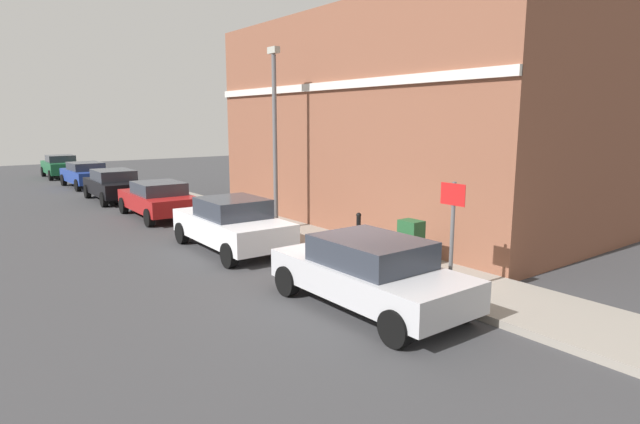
{
  "coord_description": "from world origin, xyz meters",
  "views": [
    {
      "loc": [
        -6.9,
        -8.32,
        3.66
      ],
      "look_at": [
        1.39,
        2.63,
        1.2
      ],
      "focal_mm": 28.97,
      "sensor_mm": 36.0,
      "label": 1
    }
  ],
  "objects_px": {
    "car_red": "(158,199)",
    "car_silver": "(369,272)",
    "car_white": "(232,224)",
    "lamppost": "(275,131)",
    "car_black": "(114,184)",
    "utility_cabinet": "(411,246)",
    "street_sign": "(452,221)",
    "bollard_near_cabinet": "(359,230)",
    "car_green": "(61,166)",
    "car_blue": "(86,174)"
  },
  "relations": [
    {
      "from": "car_blue",
      "to": "car_green",
      "type": "xyz_separation_m",
      "value": [
        -0.12,
        6.02,
        0.02
      ]
    },
    {
      "from": "car_black",
      "to": "utility_cabinet",
      "type": "relative_size",
      "value": 3.69
    },
    {
      "from": "car_green",
      "to": "car_red",
      "type": "bearing_deg",
      "value": -178.53
    },
    {
      "from": "car_green",
      "to": "bollard_near_cabinet",
      "type": "relative_size",
      "value": 3.84
    },
    {
      "from": "utility_cabinet",
      "to": "lamppost",
      "type": "relative_size",
      "value": 0.2
    },
    {
      "from": "car_black",
      "to": "utility_cabinet",
      "type": "height_order",
      "value": "car_black"
    },
    {
      "from": "utility_cabinet",
      "to": "bollard_near_cabinet",
      "type": "height_order",
      "value": "utility_cabinet"
    },
    {
      "from": "utility_cabinet",
      "to": "lamppost",
      "type": "bearing_deg",
      "value": 91.93
    },
    {
      "from": "car_red",
      "to": "street_sign",
      "type": "distance_m",
      "value": 12.69
    },
    {
      "from": "car_red",
      "to": "street_sign",
      "type": "xyz_separation_m",
      "value": [
        1.51,
        -12.56,
        0.94
      ]
    },
    {
      "from": "car_red",
      "to": "car_silver",
      "type": "bearing_deg",
      "value": -179.3
    },
    {
      "from": "car_blue",
      "to": "lamppost",
      "type": "xyz_separation_m",
      "value": [
        2.05,
        -16.18,
        2.57
      ]
    },
    {
      "from": "bollard_near_cabinet",
      "to": "street_sign",
      "type": "xyz_separation_m",
      "value": [
        -0.85,
        -3.8,
        0.96
      ]
    },
    {
      "from": "car_green",
      "to": "bollard_near_cabinet",
      "type": "distance_m",
      "value": 26.04
    },
    {
      "from": "lamppost",
      "to": "car_white",
      "type": "bearing_deg",
      "value": -152.75
    },
    {
      "from": "car_silver",
      "to": "bollard_near_cabinet",
      "type": "height_order",
      "value": "car_silver"
    },
    {
      "from": "car_red",
      "to": "car_green",
      "type": "relative_size",
      "value": 1.08
    },
    {
      "from": "car_black",
      "to": "car_green",
      "type": "bearing_deg",
      "value": 1.02
    },
    {
      "from": "street_sign",
      "to": "lamppost",
      "type": "distance_m",
      "value": 7.71
    },
    {
      "from": "car_white",
      "to": "street_sign",
      "type": "xyz_separation_m",
      "value": [
        1.63,
        -6.39,
        0.9
      ]
    },
    {
      "from": "car_silver",
      "to": "utility_cabinet",
      "type": "xyz_separation_m",
      "value": [
        2.4,
        1.15,
        -0.06
      ]
    },
    {
      "from": "car_blue",
      "to": "street_sign",
      "type": "relative_size",
      "value": 1.81
    },
    {
      "from": "car_white",
      "to": "car_black",
      "type": "distance_m",
      "value": 11.43
    },
    {
      "from": "car_white",
      "to": "bollard_near_cabinet",
      "type": "relative_size",
      "value": 4.16
    },
    {
      "from": "car_silver",
      "to": "street_sign",
      "type": "xyz_separation_m",
      "value": [
        1.64,
        -0.64,
        0.92
      ]
    },
    {
      "from": "car_red",
      "to": "street_sign",
      "type": "relative_size",
      "value": 1.87
    },
    {
      "from": "car_blue",
      "to": "utility_cabinet",
      "type": "bearing_deg",
      "value": -175.66
    },
    {
      "from": "car_red",
      "to": "car_green",
      "type": "bearing_deg",
      "value": 1.63
    },
    {
      "from": "car_black",
      "to": "bollard_near_cabinet",
      "type": "relative_size",
      "value": 4.09
    },
    {
      "from": "car_green",
      "to": "bollard_near_cabinet",
      "type": "height_order",
      "value": "car_green"
    },
    {
      "from": "utility_cabinet",
      "to": "street_sign",
      "type": "relative_size",
      "value": 0.5
    },
    {
      "from": "bollard_near_cabinet",
      "to": "lamppost",
      "type": "bearing_deg",
      "value": 94.5
    },
    {
      "from": "car_silver",
      "to": "car_red",
      "type": "height_order",
      "value": "car_silver"
    },
    {
      "from": "car_red",
      "to": "car_black",
      "type": "bearing_deg",
      "value": 2.83
    },
    {
      "from": "car_black",
      "to": "car_blue",
      "type": "xyz_separation_m",
      "value": [
        0.16,
        5.88,
        -0.02
      ]
    },
    {
      "from": "car_red",
      "to": "bollard_near_cabinet",
      "type": "height_order",
      "value": "car_red"
    },
    {
      "from": "car_white",
      "to": "lamppost",
      "type": "relative_size",
      "value": 0.75
    },
    {
      "from": "bollard_near_cabinet",
      "to": "lamppost",
      "type": "distance_m",
      "value": 4.55
    },
    {
      "from": "car_white",
      "to": "car_blue",
      "type": "relative_size",
      "value": 1.03
    },
    {
      "from": "utility_cabinet",
      "to": "street_sign",
      "type": "xyz_separation_m",
      "value": [
        -0.75,
        -1.79,
        0.98
      ]
    },
    {
      "from": "car_black",
      "to": "lamppost",
      "type": "height_order",
      "value": "lamppost"
    },
    {
      "from": "car_silver",
      "to": "car_red",
      "type": "bearing_deg",
      "value": -0.8
    },
    {
      "from": "car_white",
      "to": "bollard_near_cabinet",
      "type": "distance_m",
      "value": 3.59
    },
    {
      "from": "car_silver",
      "to": "bollard_near_cabinet",
      "type": "xyz_separation_m",
      "value": [
        2.5,
        3.15,
        -0.04
      ]
    },
    {
      "from": "car_green",
      "to": "utility_cabinet",
      "type": "xyz_separation_m",
      "value": [
        2.36,
        -27.93,
        -0.07
      ]
    },
    {
      "from": "bollard_near_cabinet",
      "to": "utility_cabinet",
      "type": "bearing_deg",
      "value": -92.85
    },
    {
      "from": "car_silver",
      "to": "car_blue",
      "type": "xyz_separation_m",
      "value": [
        0.15,
        23.06,
        -0.01
      ]
    },
    {
      "from": "car_silver",
      "to": "lamppost",
      "type": "height_order",
      "value": "lamppost"
    },
    {
      "from": "utility_cabinet",
      "to": "lamppost",
      "type": "distance_m",
      "value": 6.3
    },
    {
      "from": "car_red",
      "to": "utility_cabinet",
      "type": "relative_size",
      "value": 3.74
    }
  ]
}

